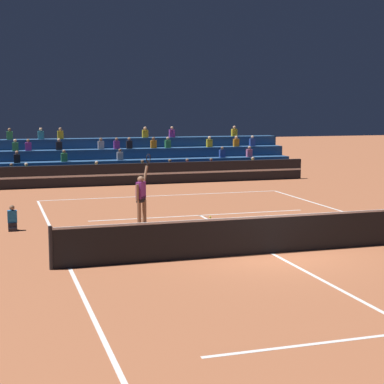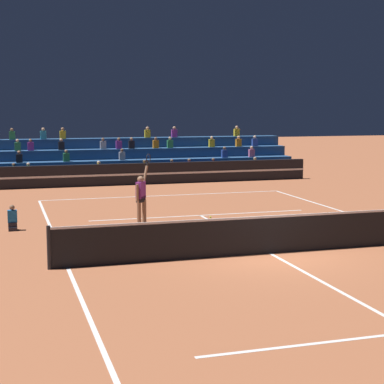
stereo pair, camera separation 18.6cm
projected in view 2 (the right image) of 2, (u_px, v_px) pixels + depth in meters
The scene contains 8 objects.
ground_plane at pixel (270, 254), 17.62m from camera, with size 120.00×120.00×0.00m, color #AD603D.
court_lines at pixel (270, 253), 17.62m from camera, with size 11.10×23.90×0.01m.
tennis_net at pixel (271, 234), 17.55m from camera, with size 12.00×0.10×1.10m.
sponsor_banner_wall at pixel (143, 174), 32.95m from camera, with size 18.00×0.26×1.10m.
bleacher_stand at pixel (131, 163), 35.92m from camera, with size 18.35×3.80×2.83m.
ball_kid_courtside at pixel (12, 220), 20.84m from camera, with size 0.30×0.36×0.84m.
tennis_player at pixel (141, 198), 21.41m from camera, with size 0.76×0.83×2.47m.
tennis_ball at pixel (211, 217), 23.18m from camera, with size 0.07×0.07×0.07m, color #C6DB33.
Camera 2 is at (-7.01, -15.89, 4.05)m, focal length 60.00 mm.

